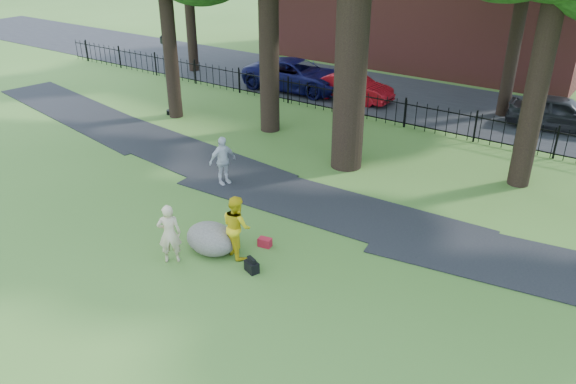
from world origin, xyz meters
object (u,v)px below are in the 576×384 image
Objects in this scene: man at (237,226)px; boulder at (211,237)px; red_sedan at (353,87)px; woman at (169,234)px; lamppost at (167,76)px.

boulder is (-0.69, -0.26, -0.43)m from man.
man reaches higher than red_sedan.
man is at bearing -176.18° from woman.
lamppost reaches higher than man.
man is 12.37m from lamppost.
red_sedan is at bearing -120.55° from woman.
boulder is at bearing 44.21° from man.
woman is 1.73m from man.
man is 0.86m from boulder.
woman is 0.46× the size of lamppost.
lamppost is 0.93× the size of red_sedan.
man reaches higher than boulder.
woman reaches higher than boulder.
woman is at bearing -169.19° from red_sedan.
man is 0.48× the size of lamppost.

